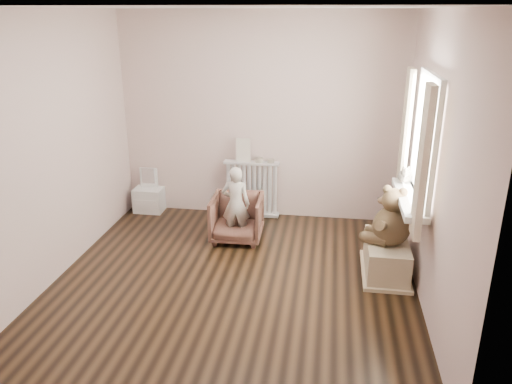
# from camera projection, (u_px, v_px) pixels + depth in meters

# --- Properties ---
(floor) EXTENTS (3.60, 3.60, 0.01)m
(floor) POSITION_uv_depth(u_px,v_px,m) (235.00, 280.00, 5.06)
(floor) COLOR black
(floor) RESTS_ON ground
(ceiling) EXTENTS (3.60, 3.60, 0.01)m
(ceiling) POSITION_uv_depth(u_px,v_px,m) (230.00, 7.00, 4.17)
(ceiling) COLOR white
(ceiling) RESTS_ON ground
(back_wall) EXTENTS (3.60, 0.02, 2.60)m
(back_wall) POSITION_uv_depth(u_px,v_px,m) (261.00, 118.00, 6.28)
(back_wall) COLOR beige
(back_wall) RESTS_ON ground
(front_wall) EXTENTS (3.60, 0.02, 2.60)m
(front_wall) POSITION_uv_depth(u_px,v_px,m) (173.00, 240.00, 2.94)
(front_wall) COLOR beige
(front_wall) RESTS_ON ground
(left_wall) EXTENTS (0.02, 3.60, 2.60)m
(left_wall) POSITION_uv_depth(u_px,v_px,m) (52.00, 149.00, 4.87)
(left_wall) COLOR beige
(left_wall) RESTS_ON ground
(right_wall) EXTENTS (0.02, 3.60, 2.60)m
(right_wall) POSITION_uv_depth(u_px,v_px,m) (434.00, 166.00, 4.35)
(right_wall) COLOR beige
(right_wall) RESTS_ON ground
(window) EXTENTS (0.03, 0.90, 1.10)m
(window) POSITION_uv_depth(u_px,v_px,m) (426.00, 140.00, 4.59)
(window) COLOR white
(window) RESTS_ON right_wall
(window_sill) EXTENTS (0.22, 1.10, 0.06)m
(window_sill) POSITION_uv_depth(u_px,v_px,m) (409.00, 199.00, 4.80)
(window_sill) COLOR silver
(window_sill) RESTS_ON right_wall
(curtain_left) EXTENTS (0.06, 0.26, 1.30)m
(curtain_left) POSITION_uv_depth(u_px,v_px,m) (423.00, 164.00, 4.09)
(curtain_left) COLOR beige
(curtain_left) RESTS_ON right_wall
(curtain_right) EXTENTS (0.06, 0.26, 1.30)m
(curtain_right) POSITION_uv_depth(u_px,v_px,m) (405.00, 132.00, 5.15)
(curtain_right) COLOR beige
(curtain_right) RESTS_ON right_wall
(radiator) EXTENTS (0.72, 0.14, 0.75)m
(radiator) POSITION_uv_depth(u_px,v_px,m) (252.00, 189.00, 6.50)
(radiator) COLOR silver
(radiator) RESTS_ON floor
(paper_doll) EXTENTS (0.18, 0.02, 0.31)m
(paper_doll) POSITION_uv_depth(u_px,v_px,m) (243.00, 150.00, 6.34)
(paper_doll) COLOR beige
(paper_doll) RESTS_ON radiator
(tin_a) EXTENTS (0.10, 0.10, 0.06)m
(tin_a) POSITION_uv_depth(u_px,v_px,m) (259.00, 160.00, 6.35)
(tin_a) COLOR #A59E8C
(tin_a) RESTS_ON radiator
(tin_b) EXTENTS (0.09, 0.09, 0.05)m
(tin_b) POSITION_uv_depth(u_px,v_px,m) (271.00, 161.00, 6.33)
(tin_b) COLOR #A59E8C
(tin_b) RESTS_ON radiator
(toy_vanity) EXTENTS (0.38, 0.27, 0.60)m
(toy_vanity) POSITION_uv_depth(u_px,v_px,m) (148.00, 192.00, 6.71)
(toy_vanity) COLOR silver
(toy_vanity) RESTS_ON floor
(armchair) EXTENTS (0.60, 0.62, 0.55)m
(armchair) POSITION_uv_depth(u_px,v_px,m) (237.00, 218.00, 5.88)
(armchair) COLOR brown
(armchair) RESTS_ON floor
(child) EXTENTS (0.34, 0.23, 0.90)m
(child) POSITION_uv_depth(u_px,v_px,m) (236.00, 204.00, 5.76)
(child) COLOR beige
(child) RESTS_ON armchair
(toy_bench) EXTENTS (0.41, 0.78, 0.37)m
(toy_bench) POSITION_uv_depth(u_px,v_px,m) (386.00, 255.00, 5.14)
(toy_bench) COLOR beige
(toy_bench) RESTS_ON floor
(teddy_bear) EXTENTS (0.59, 0.52, 0.60)m
(teddy_bear) POSITION_uv_depth(u_px,v_px,m) (393.00, 216.00, 4.92)
(teddy_bear) COLOR #3C2D1B
(teddy_bear) RESTS_ON toy_bench
(plush_cat) EXTENTS (0.19, 0.25, 0.19)m
(plush_cat) POSITION_uv_depth(u_px,v_px,m) (405.00, 173.00, 5.12)
(plush_cat) COLOR #665E54
(plush_cat) RESTS_ON window_sill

